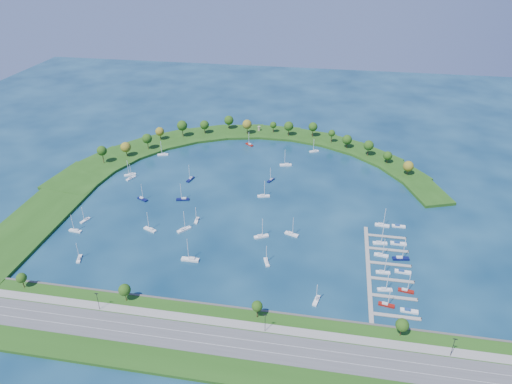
% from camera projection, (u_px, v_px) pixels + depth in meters
% --- Properties ---
extents(ground, '(700.00, 700.00, 0.00)m').
position_uv_depth(ground, '(247.00, 200.00, 310.47)').
color(ground, '#07223C').
rests_on(ground, ground).
extents(south_shoreline, '(420.00, 43.10, 11.60)m').
position_uv_depth(south_shoreline, '(196.00, 337.00, 204.96)').
color(south_shoreline, '#204913').
rests_on(south_shoreline, ground).
extents(breakwater, '(286.74, 247.64, 2.00)m').
position_uv_depth(breakwater, '(201.00, 162.00, 358.50)').
color(breakwater, '#204913').
rests_on(breakwater, ground).
extents(breakwater_trees, '(237.45, 93.42, 14.93)m').
position_uv_depth(breakwater_trees, '(248.00, 135.00, 381.84)').
color(breakwater_trees, '#382314').
rests_on(breakwater_trees, breakwater).
extents(harbor_tower, '(2.60, 2.60, 4.24)m').
position_uv_depth(harbor_tower, '(259.00, 129.00, 411.29)').
color(harbor_tower, gray).
rests_on(harbor_tower, breakwater).
extents(dock_system, '(24.28, 82.00, 1.60)m').
position_uv_depth(dock_system, '(382.00, 271.00, 245.49)').
color(dock_system, gray).
rests_on(dock_system, ground).
extents(moored_boat_0, '(8.79, 5.20, 12.49)m').
position_uv_depth(moored_boat_0, '(292.00, 234.00, 274.60)').
color(moored_boat_0, white).
rests_on(moored_boat_0, ground).
extents(moored_boat_1, '(8.16, 3.04, 11.72)m').
position_uv_depth(moored_boat_1, '(75.00, 230.00, 277.69)').
color(moored_boat_1, white).
rests_on(moored_boat_1, ground).
extents(moored_boat_2, '(8.04, 5.34, 11.54)m').
position_uv_depth(moored_boat_2, '(314.00, 151.00, 377.51)').
color(moored_boat_2, white).
rests_on(moored_boat_2, ground).
extents(moored_boat_3, '(9.55, 4.67, 13.52)m').
position_uv_depth(moored_boat_3, '(286.00, 165.00, 355.40)').
color(moored_boat_3, white).
rests_on(moored_boat_3, ground).
extents(moored_boat_4, '(2.57, 7.21, 10.39)m').
position_uv_depth(moored_boat_4, '(197.00, 220.00, 287.67)').
color(moored_boat_4, white).
rests_on(moored_boat_4, ground).
extents(moored_boat_5, '(8.68, 4.39, 12.29)m').
position_uv_depth(moored_boat_5, '(263.00, 196.00, 313.94)').
color(moored_boat_5, white).
rests_on(moored_boat_5, ground).
extents(moored_boat_6, '(5.15, 7.63, 10.98)m').
position_uv_depth(moored_boat_6, '(271.00, 180.00, 333.88)').
color(moored_boat_6, '#0A0F43').
rests_on(moored_boat_6, ground).
extents(moored_boat_7, '(3.75, 7.82, 11.08)m').
position_uv_depth(moored_boat_7, '(316.00, 300.00, 225.48)').
color(moored_boat_7, white).
rests_on(moored_boat_7, ground).
extents(moored_boat_8, '(8.91, 5.56, 12.71)m').
position_uv_depth(moored_boat_8, '(150.00, 229.00, 278.75)').
color(moored_boat_8, white).
rests_on(moored_boat_8, ground).
extents(moored_boat_9, '(8.96, 6.13, 12.92)m').
position_uv_depth(moored_boat_9, '(261.00, 236.00, 272.50)').
color(moored_boat_9, white).
rests_on(moored_boat_9, ground).
extents(moored_boat_10, '(4.45, 7.75, 10.99)m').
position_uv_depth(moored_boat_10, '(267.00, 262.00, 251.46)').
color(moored_boat_10, white).
rests_on(moored_boat_10, ground).
extents(moored_boat_11, '(7.60, 6.73, 11.70)m').
position_uv_depth(moored_boat_11, '(249.00, 144.00, 389.19)').
color(moored_boat_11, maroon).
rests_on(moored_boat_11, ground).
extents(moored_boat_12, '(4.03, 7.38, 10.45)m').
position_uv_depth(moored_boat_12, '(79.00, 258.00, 254.08)').
color(moored_boat_12, white).
rests_on(moored_boat_12, ground).
extents(moored_boat_13, '(7.76, 8.47, 13.23)m').
position_uv_depth(moored_boat_13, '(184.00, 229.00, 278.67)').
color(moored_boat_13, white).
rests_on(moored_boat_13, ground).
extents(moored_boat_14, '(4.35, 7.35, 10.44)m').
position_uv_depth(moored_boat_14, '(85.00, 220.00, 287.78)').
color(moored_boat_14, white).
rests_on(moored_boat_14, ground).
extents(moored_boat_15, '(8.41, 5.73, 12.11)m').
position_uv_depth(moored_boat_15, '(142.00, 199.00, 310.42)').
color(moored_boat_15, '#0A0F43').
rests_on(moored_boat_15, ground).
extents(moored_boat_16, '(9.89, 2.81, 14.51)m').
position_uv_depth(moored_boat_16, '(190.00, 259.00, 253.32)').
color(moored_boat_16, white).
rests_on(moored_boat_16, ground).
extents(moored_boat_17, '(5.32, 8.14, 11.67)m').
position_uv_depth(moored_boat_17, '(131.00, 178.00, 336.46)').
color(moored_boat_17, white).
rests_on(moored_boat_17, ground).
extents(moored_boat_18, '(8.99, 4.29, 12.74)m').
position_uv_depth(moored_boat_18, '(183.00, 199.00, 310.12)').
color(moored_boat_18, '#0A0F43').
rests_on(moored_boat_18, ground).
extents(moored_boat_19, '(8.90, 4.87, 12.61)m').
position_uv_depth(moored_boat_19, '(163.00, 154.00, 371.78)').
color(moored_boat_19, white).
rests_on(moored_boat_19, ground).
extents(moored_boat_20, '(4.26, 8.77, 12.43)m').
position_uv_depth(moored_boat_20, '(190.00, 179.00, 335.00)').
color(moored_boat_20, '#0A0F43').
rests_on(moored_boat_20, ground).
extents(moored_boat_21, '(8.55, 6.35, 12.51)m').
position_uv_depth(moored_boat_21, '(130.00, 174.00, 341.20)').
color(moored_boat_21, white).
rests_on(moored_boat_21, ground).
extents(docked_boat_0, '(8.03, 3.41, 11.43)m').
position_uv_depth(docked_boat_0, '(386.00, 304.00, 222.85)').
color(docked_boat_0, maroon).
rests_on(docked_boat_0, ground).
extents(docked_boat_1, '(8.49, 2.87, 1.70)m').
position_uv_depth(docked_boat_1, '(409.00, 311.00, 219.37)').
color(docked_boat_1, white).
rests_on(docked_boat_1, ground).
extents(docked_boat_2, '(7.69, 2.97, 11.02)m').
position_uv_depth(docked_boat_2, '(385.00, 289.00, 232.30)').
color(docked_boat_2, white).
rests_on(docked_boat_2, ground).
extents(docked_boat_3, '(8.05, 3.35, 11.48)m').
position_uv_depth(docked_boat_3, '(406.00, 290.00, 231.48)').
color(docked_boat_3, maroon).
rests_on(docked_boat_3, ground).
extents(docked_boat_4, '(7.51, 2.35, 10.94)m').
position_uv_depth(docked_boat_4, '(383.00, 272.00, 243.99)').
color(docked_boat_4, white).
rests_on(docked_boat_4, ground).
extents(docked_boat_5, '(8.69, 3.10, 1.74)m').
position_uv_depth(docked_boat_5, '(403.00, 272.00, 244.47)').
color(docked_boat_5, white).
rests_on(docked_boat_5, ground).
extents(docked_boat_6, '(8.04, 3.20, 11.49)m').
position_uv_depth(docked_boat_6, '(381.00, 255.00, 256.90)').
color(docked_boat_6, white).
rests_on(docked_boat_6, ground).
extents(docked_boat_7, '(9.45, 3.99, 13.46)m').
position_uv_depth(docked_boat_7, '(401.00, 258.00, 254.16)').
color(docked_boat_7, '#0A0F43').
rests_on(docked_boat_7, ground).
extents(docked_boat_8, '(8.41, 3.05, 12.11)m').
position_uv_depth(docked_boat_8, '(380.00, 243.00, 266.75)').
color(docked_boat_8, white).
rests_on(docked_boat_8, ground).
extents(docked_boat_9, '(9.08, 2.63, 1.85)m').
position_uv_depth(docked_boat_9, '(398.00, 243.00, 266.50)').
color(docked_boat_9, white).
rests_on(docked_boat_9, ground).
extents(docked_boat_10, '(8.91, 3.22, 12.82)m').
position_uv_depth(docked_boat_10, '(382.00, 225.00, 282.87)').
color(docked_boat_10, white).
rests_on(docked_boat_10, ground).
extents(docked_boat_11, '(8.07, 2.30, 1.64)m').
position_uv_depth(docked_boat_11, '(398.00, 226.00, 282.19)').
color(docked_boat_11, white).
rests_on(docked_boat_11, ground).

